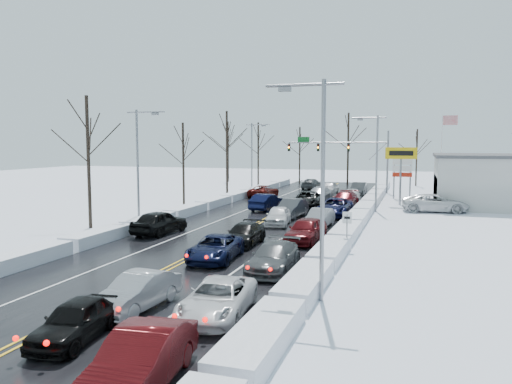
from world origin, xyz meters
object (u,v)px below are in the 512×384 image
(traffic_signal_mast, at_px, (348,150))
(tires_plus_sign, at_px, (401,157))
(oncoming_car_0, at_px, (266,210))
(flagpole, at_px, (443,147))
(queued_car_0, at_px, (76,340))

(traffic_signal_mast, bearing_deg, tires_plus_sign, -59.54)
(tires_plus_sign, bearing_deg, oncoming_car_0, -146.14)
(flagpole, height_order, oncoming_car_0, flagpole)
(flagpole, height_order, queued_car_0, flagpole)
(flagpole, bearing_deg, tires_plus_sign, -108.44)
(traffic_signal_mast, xyz_separation_m, flagpole, (11.72, 2.01, 0.45))
(queued_car_0, relative_size, oncoming_car_0, 0.83)
(queued_car_0, xyz_separation_m, oncoming_car_0, (-3.19, 32.45, 0.00))
(tires_plus_sign, distance_m, queued_car_0, 41.87)
(queued_car_0, bearing_deg, tires_plus_sign, 71.22)
(oncoming_car_0, bearing_deg, traffic_signal_mast, -97.21)
(tires_plus_sign, xyz_separation_m, flagpole, (4.67, 14.01, 0.93))
(tires_plus_sign, bearing_deg, flagpole, 71.56)
(queued_car_0, distance_m, oncoming_car_0, 32.60)
(traffic_signal_mast, distance_m, oncoming_car_0, 21.48)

